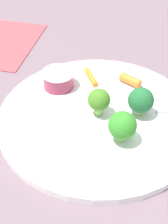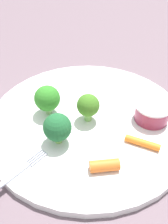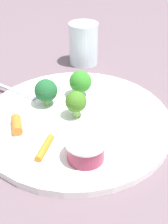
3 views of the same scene
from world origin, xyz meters
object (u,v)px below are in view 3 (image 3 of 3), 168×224
Objects in this scene: plate at (76,119)px; broccoli_floret_2 at (80,82)px; broccoli_floret_0 at (75,103)px; broccoli_floret_1 at (46,91)px; drinking_glass at (84,44)px; sauce_cup at (86,149)px; carrot_stick_1 at (17,125)px; carrot_stick_0 at (45,148)px.

broccoli_floret_2 is (-0.04, -0.05, 0.03)m from plate.
broccoli_floret_0 is 0.96× the size of broccoli_floret_1.
drinking_glass is (-0.12, -0.20, 0.04)m from plate.
plate is 5.74× the size of sauce_cup.
carrot_stick_1 is (0.06, -0.11, -0.01)m from sauce_cup.
plate is 6.30× the size of carrot_stick_0.
broccoli_floret_2 is at bearing -164.40° from carrot_stick_1.
drinking_glass is at bearing -140.76° from carrot_stick_1.
carrot_stick_0 is (0.05, 0.11, -0.02)m from broccoli_floret_1.
carrot_stick_0 is at bearing 65.28° from broccoli_floret_1.
plate is at bearing -139.38° from broccoli_floret_0.
sauce_cup is 1.11× the size of broccoli_floret_2.
broccoli_floret_0 is at bearing 113.32° from broccoli_floret_1.
broccoli_floret_0 is at bearing -146.94° from carrot_stick_0.
plate is 6.56× the size of broccoli_floret_1.
carrot_stick_0 is 1.31× the size of carrot_stick_1.
drinking_glass reaches higher than broccoli_floret_1.
broccoli_floret_1 is 0.12m from carrot_stick_0.
broccoli_floret_1 is (0.03, -0.06, 0.03)m from plate.
broccoli_floret_1 is 0.96× the size of carrot_stick_0.
broccoli_floret_2 reaches higher than plate.
broccoli_floret_0 is at bearing 54.20° from broccoli_floret_2.
broccoli_floret_0 is (-0.03, -0.09, 0.01)m from sauce_cup.
plate is 0.09m from carrot_stick_0.
drinking_glass is (-0.15, -0.14, 0.01)m from broccoli_floret_1.
carrot_stick_0 is 0.54× the size of drinking_glass.
sauce_cup is 0.15m from broccoli_floret_1.
sauce_cup is at bearing 63.71° from broccoli_floret_2.
broccoli_floret_2 is (-0.04, -0.06, 0.00)m from broccoli_floret_0.
sauce_cup reaches higher than carrot_stick_1.
sauce_cup is 0.16m from broccoli_floret_2.
broccoli_floret_2 is 0.16m from carrot_stick_0.
broccoli_floret_1 is 0.08m from carrot_stick_1.
broccoli_floret_2 is at bearing -137.82° from carrot_stick_0.
drinking_glass reaches higher than carrot_stick_1.
carrot_stick_1 reaches higher than carrot_stick_0.
plate is 0.07m from broccoli_floret_1.
carrot_stick_0 is (0.04, -0.04, -0.01)m from sauce_cup.
sauce_cup is (0.03, 0.09, 0.02)m from plate.
broccoli_floret_1 is 0.07m from broccoli_floret_2.
broccoli_floret_2 is 0.53× the size of drinking_glass.
broccoli_floret_0 is at bearing 57.42° from drinking_glass.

